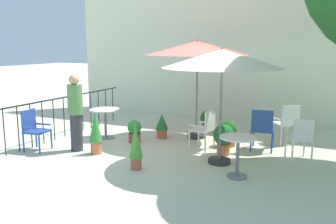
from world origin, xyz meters
TOP-DOWN VIEW (x-y plane):
  - ground_plane at (0.00, 0.00)m, footprint 60.00×60.00m
  - villa_facade at (0.00, 3.98)m, footprint 10.43×0.30m
  - terrace_railing at (-3.03, -0.00)m, footprint 0.03×4.70m
  - patio_umbrella_0 at (1.14, -0.33)m, footprint 2.27×2.27m
  - patio_umbrella_1 at (0.01, 1.34)m, footprint 2.49×2.49m
  - cafe_table_0 at (-2.02, 0.33)m, footprint 0.76×0.76m
  - cafe_table_1 at (1.66, -0.94)m, footprint 0.64×0.64m
  - patio_chair_0 at (2.55, 0.50)m, footprint 0.57×0.57m
  - patio_chair_1 at (0.57, 0.43)m, footprint 0.49×0.52m
  - patio_chair_2 at (-2.82, -1.22)m, footprint 0.50×0.51m
  - patio_chair_3 at (1.73, 0.88)m, footprint 0.52×0.53m
  - patio_chair_4 at (2.13, 1.68)m, footprint 0.66×0.66m
  - potted_plant_0 at (1.05, 0.24)m, footprint 0.45×0.45m
  - potted_plant_1 at (-1.15, 0.29)m, footprint 0.33×0.33m
  - potted_plant_2 at (-1.42, -0.86)m, footprint 0.28×0.28m
  - potted_plant_3 at (0.95, 0.94)m, footprint 0.39×0.39m
  - potted_plant_4 at (-0.74, 0.92)m, footprint 0.32×0.32m
  - potted_plant_5 at (0.02, 2.18)m, footprint 0.42×0.42m
  - potted_plant_6 at (-0.16, -1.34)m, footprint 0.26×0.26m
  - standing_person at (-1.95, -0.84)m, footprint 0.40×0.40m

SIDE VIEW (x-z plane):
  - ground_plane at x=0.00m, z-range 0.00..0.00m
  - potted_plant_1 at x=-1.15m, z-range 0.02..0.55m
  - potted_plant_5 at x=0.02m, z-range 0.02..0.58m
  - potted_plant_3 at x=0.95m, z-range 0.01..0.60m
  - potted_plant_4 at x=-0.74m, z-range 0.03..0.63m
  - potted_plant_0 at x=1.05m, z-range 0.05..0.70m
  - potted_plant_6 at x=-0.16m, z-range 0.03..0.89m
  - potted_plant_2 at x=-1.42m, z-range 0.03..0.95m
  - patio_chair_0 at x=2.55m, z-range 0.07..0.94m
  - cafe_table_1 at x=1.66m, z-range 0.14..0.87m
  - patio_chair_2 at x=-2.82m, z-range 0.06..0.96m
  - cafe_table_0 at x=-2.02m, z-range 0.15..0.88m
  - patio_chair_1 at x=0.57m, z-range 0.07..0.98m
  - patio_chair_3 at x=1.73m, z-range 0.07..1.00m
  - patio_chair_4 at x=2.13m, z-range 0.08..1.02m
  - terrace_railing at x=-3.03m, z-range 0.17..1.19m
  - standing_person at x=-1.95m, z-range 0.03..1.70m
  - patio_umbrella_0 at x=1.14m, z-range 0.88..3.16m
  - patio_umbrella_1 at x=0.01m, z-range 0.98..3.43m
  - villa_facade at x=0.00m, z-range 0.00..4.82m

